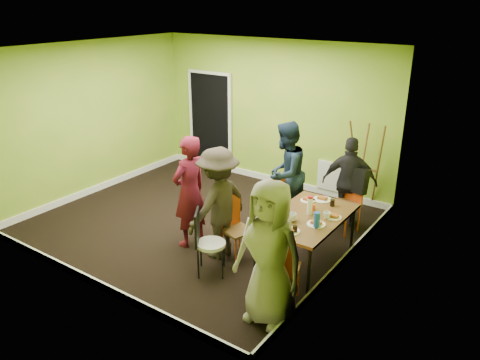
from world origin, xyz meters
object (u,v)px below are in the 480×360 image
at_px(chair_bentwood, 206,239).
at_px(orange_bottle, 314,208).
at_px(blue_bottle, 317,220).
at_px(chair_back_end, 352,186).
at_px(person_back_end, 350,182).
at_px(thermos, 310,206).
at_px(chair_front_end, 280,265).
at_px(person_front_end, 269,253).
at_px(easel, 365,167).
at_px(person_left_near, 218,203).
at_px(person_left_far, 285,174).
at_px(chair_left_far, 284,201).
at_px(person_standing, 190,192).
at_px(chair_left_near, 234,223).

relative_size(chair_bentwood, orange_bottle, 10.36).
bearing_deg(blue_bottle, chair_back_end, 96.45).
bearing_deg(person_back_end, thermos, 72.50).
xyz_separation_m(chair_front_end, person_front_end, (0.02, -0.29, 0.31)).
relative_size(chair_back_end, chair_front_end, 1.05).
xyz_separation_m(easel, thermos, (0.04, -2.16, 0.09)).
bearing_deg(chair_back_end, blue_bottle, 110.37).
distance_m(easel, person_left_near, 2.91).
relative_size(easel, person_left_far, 0.93).
xyz_separation_m(chair_left_far, chair_back_end, (0.86, 0.63, 0.24)).
bearing_deg(chair_back_end, thermos, 101.09).
bearing_deg(chair_back_end, person_front_end, 106.63).
bearing_deg(person_left_far, person_left_near, -11.90).
distance_m(orange_bottle, person_left_near, 1.32).
distance_m(person_left_near, person_front_end, 1.58).
xyz_separation_m(person_standing, person_back_end, (1.67, 1.95, -0.11)).
relative_size(chair_back_end, easel, 0.65).
height_order(chair_bentwood, orange_bottle, chair_bentwood).
height_order(chair_left_far, person_back_end, person_back_end).
xyz_separation_m(easel, person_left_near, (-1.11, -2.69, 0.03)).
relative_size(chair_left_far, chair_back_end, 0.84).
bearing_deg(person_back_end, chair_left_near, 44.89).
bearing_deg(chair_front_end, person_standing, 146.53).
bearing_deg(chair_left_near, person_left_near, -39.89).
bearing_deg(chair_front_end, person_front_end, -102.78).
xyz_separation_m(chair_front_end, person_back_end, (-0.20, 2.53, 0.19)).
distance_m(chair_left_far, chair_front_end, 2.04).
distance_m(chair_left_near, blue_bottle, 1.27).
relative_size(blue_bottle, person_front_end, 0.12).
bearing_deg(person_left_near, chair_front_end, 74.52).
bearing_deg(easel, person_left_near, -112.40).
distance_m(person_back_end, person_front_end, 2.83).
height_order(thermos, orange_bottle, thermos).
xyz_separation_m(thermos, person_standing, (-1.70, -0.49, -0.02)).
bearing_deg(blue_bottle, chair_left_near, -175.37).
bearing_deg(chair_bentwood, chair_left_far, 140.06).
height_order(chair_left_far, blue_bottle, blue_bottle).
relative_size(orange_bottle, person_left_far, 0.05).
height_order(person_standing, person_left_far, person_left_far).
bearing_deg(blue_bottle, chair_bentwood, -151.03).
height_order(person_left_far, person_back_end, person_left_far).
bearing_deg(person_front_end, easel, 94.65).
distance_m(chair_left_near, orange_bottle, 1.14).
height_order(chair_left_near, easel, easel).
bearing_deg(chair_bentwood, person_back_end, 125.36).
bearing_deg(person_standing, chair_front_end, 78.77).
distance_m(chair_front_end, person_standing, 1.98).
bearing_deg(chair_back_end, orange_bottle, 100.63).
height_order(chair_left_far, person_front_end, person_front_end).
xyz_separation_m(chair_back_end, person_standing, (-1.77, -1.85, 0.12)).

